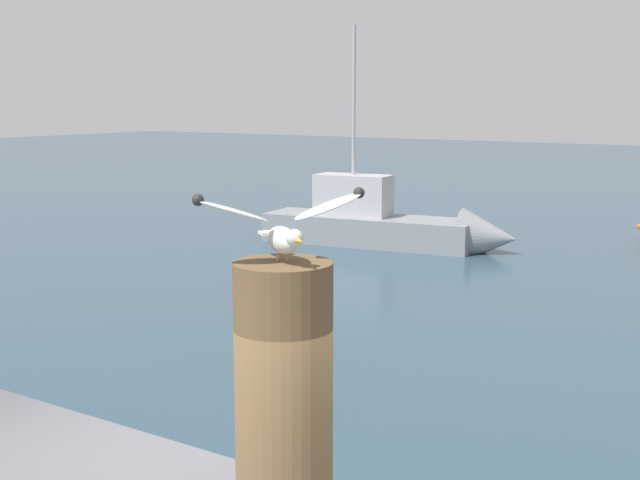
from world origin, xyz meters
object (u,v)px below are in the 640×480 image
Objects in this scene: seagull at (283,227)px; channel_buoy at (273,325)px; mooring_post at (284,395)px; boat_grey at (394,225)px.

seagull is 0.46× the size of channel_buoy.
mooring_post is at bearing -52.49° from channel_buoy.
boat_grey is 8.98m from channel_buoy.
mooring_post is 16.44m from boat_grey.
mooring_post is at bearing 145.67° from seagull.
boat_grey reaches higher than mooring_post.
seagull reaches higher than channel_buoy.
boat_grey is (-7.56, 14.49, -1.76)m from mooring_post.
seagull is 7.95m from channel_buoy.
channel_buoy is (-4.61, 6.01, -2.41)m from seagull.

